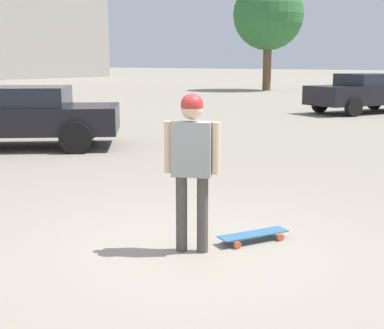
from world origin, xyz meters
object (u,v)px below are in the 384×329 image
Objects in this scene: person at (192,154)px; car_parked_near at (19,115)px; skateboard at (253,235)px; car_parked_far at (366,92)px.

car_parked_near is at bearing 129.52° from person.
skateboard is 0.16× the size of car_parked_far.
skateboard is at bearing 40.07° from car_parked_far.
car_parked_far is (-3.54, 15.57, -0.23)m from person.
skateboard is at bearing 120.35° from car_parked_near.
person is 15.97m from car_parked_far.
person reaches higher than car_parked_near.
person is 7.59m from car_parked_near.
car_parked_far is (3.41, 12.54, 0.04)m from car_parked_near.
person is 0.33× the size of car_parked_far.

